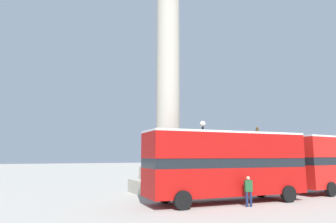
# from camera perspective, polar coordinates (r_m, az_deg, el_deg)

# --- Properties ---
(ground_plane) EXTENTS (200.00, 200.00, 0.00)m
(ground_plane) POSITION_cam_1_polar(r_m,az_deg,el_deg) (23.25, 0.00, -15.34)
(ground_plane) COLOR #ADA89E
(monument_column) EXTENTS (4.78, 4.78, 18.72)m
(monument_column) POSITION_cam_1_polar(r_m,az_deg,el_deg) (23.43, 0.00, 1.35)
(monument_column) COLOR #ADA593
(monument_column) RESTS_ON ground_plane
(bus_a) EXTENTS (10.21, 3.38, 4.24)m
(bus_a) POSITION_cam_1_polar(r_m,az_deg,el_deg) (18.93, 10.99, -9.63)
(bus_a) COLOR #A80F0C
(bus_a) RESTS_ON ground_plane
(equestrian_statue) EXTENTS (4.44, 4.11, 5.83)m
(equestrian_statue) POSITION_cam_1_polar(r_m,az_deg,el_deg) (32.85, 16.94, -10.25)
(equestrian_statue) COLOR #ADA593
(equestrian_statue) RESTS_ON ground_plane
(street_lamp) EXTENTS (0.41, 0.41, 5.23)m
(street_lamp) POSITION_cam_1_polar(r_m,az_deg,el_deg) (21.21, 6.72, -8.18)
(street_lamp) COLOR black
(street_lamp) RESTS_ON ground_plane
(pedestrian_near_lamp) EXTENTS (0.46, 0.28, 1.65)m
(pedestrian_near_lamp) POSITION_cam_1_polar(r_m,az_deg,el_deg) (17.78, 15.08, -14.20)
(pedestrian_near_lamp) COLOR #192347
(pedestrian_near_lamp) RESTS_ON ground_plane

